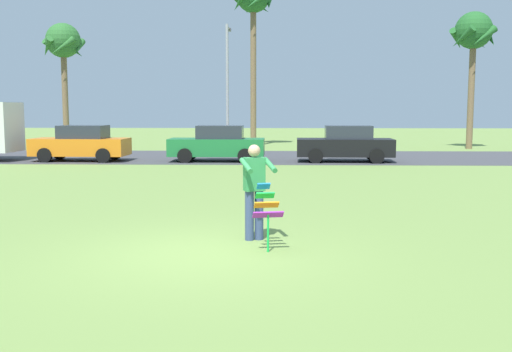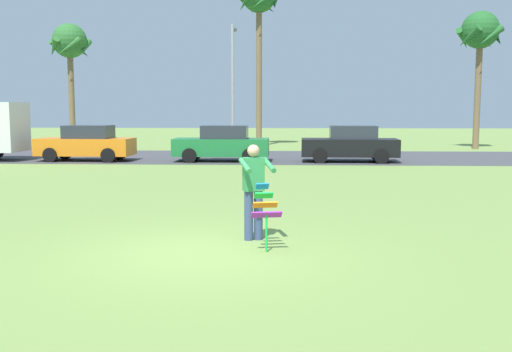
{
  "view_description": "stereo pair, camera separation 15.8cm",
  "coord_description": "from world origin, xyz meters",
  "px_view_note": "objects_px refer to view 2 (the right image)",
  "views": [
    {
      "loc": [
        1.18,
        -9.45,
        2.38
      ],
      "look_at": [
        0.81,
        2.08,
        1.05
      ],
      "focal_mm": 41.54,
      "sensor_mm": 36.0,
      "label": 1
    },
    {
      "loc": [
        1.34,
        -9.44,
        2.38
      ],
      "look_at": [
        0.81,
        2.08,
        1.05
      ],
      "focal_mm": 41.54,
      "sensor_mm": 36.0,
      "label": 2
    }
  ],
  "objects_px": {
    "parked_car_orange": "(86,144)",
    "palm_tree_left_near": "(70,46)",
    "parked_car_black": "(350,144)",
    "palm_tree_centre_far": "(480,36)",
    "kite_held": "(265,207)",
    "palm_tree_right_near": "(259,4)",
    "streetlight_pole": "(233,79)",
    "person_kite_flyer": "(254,188)",
    "parked_car_green": "(222,144)"
  },
  "relations": [
    {
      "from": "streetlight_pole",
      "to": "palm_tree_right_near",
      "type": "bearing_deg",
      "value": 66.46
    },
    {
      "from": "palm_tree_left_near",
      "to": "parked_car_black",
      "type": "bearing_deg",
      "value": -32.59
    },
    {
      "from": "parked_car_orange",
      "to": "palm_tree_left_near",
      "type": "height_order",
      "value": "palm_tree_left_near"
    },
    {
      "from": "parked_car_black",
      "to": "palm_tree_centre_far",
      "type": "height_order",
      "value": "palm_tree_centre_far"
    },
    {
      "from": "parked_car_orange",
      "to": "palm_tree_left_near",
      "type": "distance_m",
      "value": 12.39
    },
    {
      "from": "parked_car_orange",
      "to": "parked_car_green",
      "type": "bearing_deg",
      "value": 0.01
    },
    {
      "from": "kite_held",
      "to": "palm_tree_right_near",
      "type": "distance_m",
      "value": 28.12
    },
    {
      "from": "streetlight_pole",
      "to": "person_kite_flyer",
      "type": "bearing_deg",
      "value": -84.28
    },
    {
      "from": "palm_tree_centre_far",
      "to": "parked_car_orange",
      "type": "bearing_deg",
      "value": -156.85
    },
    {
      "from": "kite_held",
      "to": "streetlight_pole",
      "type": "height_order",
      "value": "streetlight_pole"
    },
    {
      "from": "parked_car_black",
      "to": "kite_held",
      "type": "bearing_deg",
      "value": -101.23
    },
    {
      "from": "parked_car_black",
      "to": "palm_tree_centre_far",
      "type": "relative_size",
      "value": 0.55
    },
    {
      "from": "kite_held",
      "to": "parked_car_orange",
      "type": "bearing_deg",
      "value": 117.49
    },
    {
      "from": "parked_car_orange",
      "to": "streetlight_pole",
      "type": "bearing_deg",
      "value": 51.33
    },
    {
      "from": "parked_car_black",
      "to": "person_kite_flyer",
      "type": "bearing_deg",
      "value": -102.51
    },
    {
      "from": "kite_held",
      "to": "palm_tree_centre_far",
      "type": "bearing_deg",
      "value": 65.39
    },
    {
      "from": "palm_tree_left_near",
      "to": "streetlight_pole",
      "type": "height_order",
      "value": "palm_tree_left_near"
    },
    {
      "from": "kite_held",
      "to": "palm_tree_left_near",
      "type": "bearing_deg",
      "value": 115.69
    },
    {
      "from": "parked_car_green",
      "to": "palm_tree_right_near",
      "type": "distance_m",
      "value": 13.23
    },
    {
      "from": "palm_tree_left_near",
      "to": "person_kite_flyer",
      "type": "bearing_deg",
      "value": -64.09
    },
    {
      "from": "parked_car_green",
      "to": "palm_tree_centre_far",
      "type": "relative_size",
      "value": 0.54
    },
    {
      "from": "person_kite_flyer",
      "to": "streetlight_pole",
      "type": "bearing_deg",
      "value": 95.72
    },
    {
      "from": "streetlight_pole",
      "to": "palm_tree_left_near",
      "type": "bearing_deg",
      "value": 164.74
    },
    {
      "from": "parked_car_black",
      "to": "palm_tree_centre_far",
      "type": "xyz_separation_m",
      "value": [
        8.16,
        8.53,
        5.66
      ]
    },
    {
      "from": "parked_car_green",
      "to": "palm_tree_left_near",
      "type": "distance_m",
      "value": 15.61
    },
    {
      "from": "palm_tree_left_near",
      "to": "palm_tree_centre_far",
      "type": "bearing_deg",
      "value": -4.14
    },
    {
      "from": "streetlight_pole",
      "to": "kite_held",
      "type": "bearing_deg",
      "value": -83.91
    },
    {
      "from": "parked_car_orange",
      "to": "palm_tree_right_near",
      "type": "distance_m",
      "value": 15.07
    },
    {
      "from": "parked_car_orange",
      "to": "streetlight_pole",
      "type": "relative_size",
      "value": 0.61
    },
    {
      "from": "parked_car_black",
      "to": "streetlight_pole",
      "type": "xyz_separation_m",
      "value": [
        -5.8,
        7.48,
        3.22
      ]
    },
    {
      "from": "parked_car_green",
      "to": "streetlight_pole",
      "type": "relative_size",
      "value": 0.6
    },
    {
      "from": "kite_held",
      "to": "palm_tree_centre_far",
      "type": "distance_m",
      "value": 28.0
    },
    {
      "from": "parked_car_black",
      "to": "palm_tree_right_near",
      "type": "xyz_separation_m",
      "value": [
        -4.45,
        10.57,
        7.86
      ]
    },
    {
      "from": "person_kite_flyer",
      "to": "parked_car_black",
      "type": "relative_size",
      "value": 0.41
    },
    {
      "from": "kite_held",
      "to": "parked_car_green",
      "type": "bearing_deg",
      "value": 98.35
    },
    {
      "from": "parked_car_black",
      "to": "palm_tree_right_near",
      "type": "relative_size",
      "value": 0.42
    },
    {
      "from": "person_kite_flyer",
      "to": "kite_held",
      "type": "height_order",
      "value": "person_kite_flyer"
    },
    {
      "from": "palm_tree_right_near",
      "to": "parked_car_orange",
      "type": "bearing_deg",
      "value": -124.75
    },
    {
      "from": "palm_tree_centre_far",
      "to": "palm_tree_left_near",
      "type": "bearing_deg",
      "value": 175.86
    },
    {
      "from": "parked_car_orange",
      "to": "person_kite_flyer",
      "type": "bearing_deg",
      "value": -62.08
    },
    {
      "from": "parked_car_black",
      "to": "palm_tree_left_near",
      "type": "bearing_deg",
      "value": 147.41
    },
    {
      "from": "palm_tree_right_near",
      "to": "streetlight_pole",
      "type": "distance_m",
      "value": 5.73
    },
    {
      "from": "person_kite_flyer",
      "to": "palm_tree_right_near",
      "type": "bearing_deg",
      "value": 92.13
    },
    {
      "from": "parked_car_orange",
      "to": "parked_car_black",
      "type": "relative_size",
      "value": 1.0
    },
    {
      "from": "parked_car_orange",
      "to": "palm_tree_centre_far",
      "type": "bearing_deg",
      "value": 23.15
    },
    {
      "from": "parked_car_green",
      "to": "palm_tree_left_near",
      "type": "height_order",
      "value": "palm_tree_left_near"
    },
    {
      "from": "palm_tree_left_near",
      "to": "streetlight_pole",
      "type": "relative_size",
      "value": 1.07
    },
    {
      "from": "person_kite_flyer",
      "to": "parked_car_orange",
      "type": "xyz_separation_m",
      "value": [
        -8.31,
        15.67,
        -0.18
      ]
    },
    {
      "from": "parked_car_green",
      "to": "parked_car_black",
      "type": "relative_size",
      "value": 0.99
    },
    {
      "from": "parked_car_orange",
      "to": "palm_tree_right_near",
      "type": "relative_size",
      "value": 0.42
    }
  ]
}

